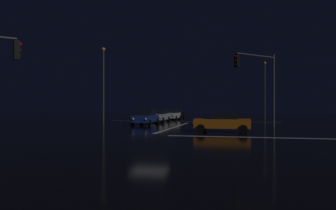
# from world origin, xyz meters

# --- Properties ---
(ground) EXTENTS (120.00, 120.00, 0.10)m
(ground) POSITION_xyz_m (0.00, 0.00, -0.05)
(ground) COLOR black
(stop_line_north) EXTENTS (0.35, 14.76, 0.01)m
(stop_line_north) POSITION_xyz_m (0.00, 8.60, 0.00)
(stop_line_north) COLOR white
(stop_line_north) RESTS_ON ground
(centre_line_ns) EXTENTS (22.00, 0.15, 0.01)m
(centre_line_ns) POSITION_xyz_m (0.00, 20.20, 0.00)
(centre_line_ns) COLOR yellow
(centre_line_ns) RESTS_ON ground
(crosswalk_bar_east) EXTENTS (14.76, 0.40, 0.01)m
(crosswalk_bar_east) POSITION_xyz_m (8.70, 0.00, 0.00)
(crosswalk_bar_east) COLOR white
(crosswalk_bar_east) RESTS_ON ground
(sedan_blue) EXTENTS (2.02, 4.33, 1.57)m
(sedan_blue) POSITION_xyz_m (-3.68, 11.38, 0.80)
(sedan_blue) COLOR navy
(sedan_blue) RESTS_ON ground
(sedan_silver) EXTENTS (2.02, 4.33, 1.57)m
(sedan_silver) POSITION_xyz_m (-3.81, 17.53, 0.80)
(sedan_silver) COLOR #B7B7BC
(sedan_silver) RESTS_ON ground
(sedan_white) EXTENTS (2.02, 4.33, 1.57)m
(sedan_white) POSITION_xyz_m (-3.44, 23.62, 0.80)
(sedan_white) COLOR silver
(sedan_white) RESTS_ON ground
(sedan_black) EXTENTS (2.02, 4.33, 1.57)m
(sedan_black) POSITION_xyz_m (-3.88, 29.13, 0.80)
(sedan_black) COLOR black
(sedan_black) RESTS_ON ground
(sedan_orange_crossing) EXTENTS (4.33, 2.02, 1.57)m
(sedan_orange_crossing) POSITION_xyz_m (4.78, 3.69, 0.80)
(sedan_orange_crossing) COLOR #C66014
(sedan_orange_crossing) RESTS_ON ground
(traffic_signal_ne) EXTENTS (3.52, 3.52, 6.65)m
(traffic_signal_ne) POSITION_xyz_m (7.67, 7.67, 4.60)
(traffic_signal_ne) COLOR #4C4C51
(traffic_signal_ne) RESTS_ON ground
(streetlamp_right_far) EXTENTS (0.44, 0.44, 8.79)m
(streetlamp_right_far) POSITION_xyz_m (9.70, 30.20, 5.08)
(streetlamp_right_far) COLOR #424247
(streetlamp_right_far) RESTS_ON ground
(streetlamp_left_near) EXTENTS (0.44, 0.44, 8.91)m
(streetlamp_left_near) POSITION_xyz_m (-9.70, 14.20, 5.14)
(streetlamp_left_near) COLOR #424247
(streetlamp_left_near) RESTS_ON ground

